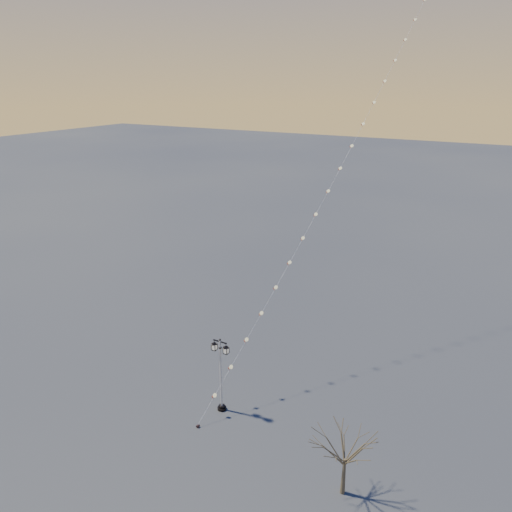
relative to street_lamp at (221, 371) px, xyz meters
The scene contains 4 objects.
ground 3.08m from the street_lamp, 64.96° to the right, with size 300.00×300.00×0.00m, color #3E403E.
street_lamp is the anchor object (origin of this frame).
bare_tree 9.13m from the street_lamp, 16.36° to the right, with size 2.27×2.27×3.77m.
kite_train 23.59m from the street_lamp, 79.13° to the left, with size 7.68×38.28×38.35m.
Camera 1 is at (13.59, -19.84, 19.36)m, focal length 34.46 mm.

